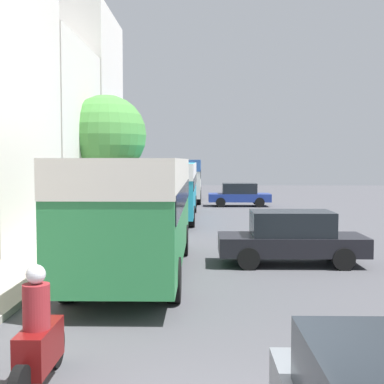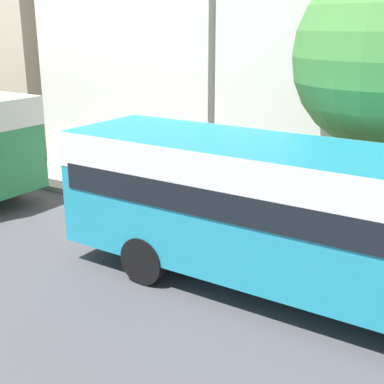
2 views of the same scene
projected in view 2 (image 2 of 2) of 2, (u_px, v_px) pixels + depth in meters
The scene contains 2 objects.
building_midblock at pixel (167, 5), 18.76m from camera, with size 5.80×6.99×11.34m.
bus_following at pixel (332, 209), 9.53m from camera, with size 2.57×11.01×2.94m.
Camera 2 is at (7.06, 25.39, 5.10)m, focal length 50.00 mm.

